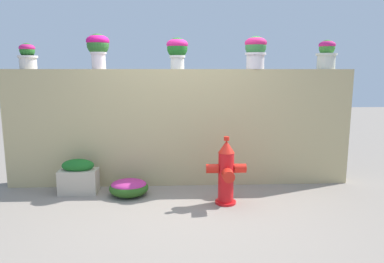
{
  "coord_description": "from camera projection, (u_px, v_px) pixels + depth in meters",
  "views": [
    {
      "loc": [
        -0.04,
        -4.03,
        1.65
      ],
      "look_at": [
        0.17,
        0.83,
        0.82
      ],
      "focal_mm": 32.59,
      "sensor_mm": 36.0,
      "label": 1
    }
  ],
  "objects": [
    {
      "name": "planter_box",
      "position": [
        79.0,
        177.0,
        4.77
      ],
      "size": [
        0.51,
        0.27,
        0.48
      ],
      "color": "#BBAD97",
      "rests_on": "ground"
    },
    {
      "name": "ground_plane",
      "position": [
        181.0,
        209.0,
        4.25
      ],
      "size": [
        24.0,
        24.0,
        0.0
      ],
      "primitive_type": "plane",
      "color": "gray"
    },
    {
      "name": "potted_plant_4",
      "position": [
        327.0,
        53.0,
        5.04
      ],
      "size": [
        0.3,
        0.3,
        0.42
      ],
      "color": "beige",
      "rests_on": "stone_wall"
    },
    {
      "name": "flower_bush_left",
      "position": [
        129.0,
        187.0,
        4.7
      ],
      "size": [
        0.53,
        0.47,
        0.23
      ],
      "color": "#29531A",
      "rests_on": "ground"
    },
    {
      "name": "potted_plant_3",
      "position": [
        256.0,
        50.0,
        4.95
      ],
      "size": [
        0.31,
        0.31,
        0.46
      ],
      "color": "silver",
      "rests_on": "stone_wall"
    },
    {
      "name": "potted_plant_1",
      "position": [
        98.0,
        46.0,
        4.86
      ],
      "size": [
        0.32,
        0.32,
        0.49
      ],
      "color": "silver",
      "rests_on": "stone_wall"
    },
    {
      "name": "potted_plant_0",
      "position": [
        27.0,
        55.0,
        4.9
      ],
      "size": [
        0.27,
        0.27,
        0.36
      ],
      "color": "silver",
      "rests_on": "stone_wall"
    },
    {
      "name": "fire_hydrant",
      "position": [
        226.0,
        173.0,
        4.36
      ],
      "size": [
        0.5,
        0.4,
        0.86
      ],
      "color": "red",
      "rests_on": "ground"
    },
    {
      "name": "potted_plant_2",
      "position": [
        177.0,
        49.0,
        4.9
      ],
      "size": [
        0.3,
        0.3,
        0.44
      ],
      "color": "silver",
      "rests_on": "stone_wall"
    },
    {
      "name": "stone_wall",
      "position": [
        180.0,
        127.0,
        5.13
      ],
      "size": [
        4.98,
        0.29,
        1.69
      ],
      "primitive_type": "cube",
      "color": "tan",
      "rests_on": "ground"
    }
  ]
}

